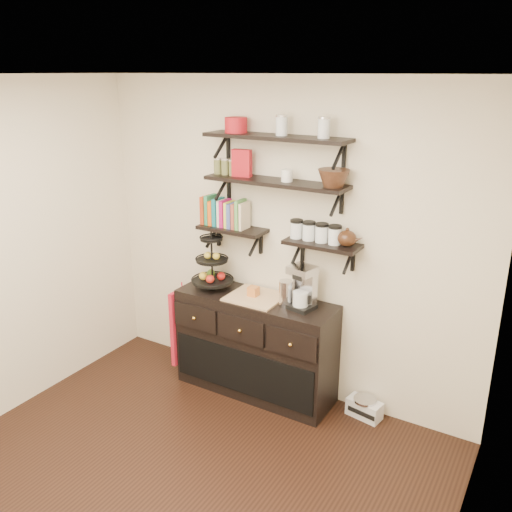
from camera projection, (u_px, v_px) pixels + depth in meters
The scene contains 22 objects.
floor at pixel (154, 505), 3.58m from camera, with size 3.50×3.50×0.00m, color black.
ceiling at pixel (121, 75), 2.70m from camera, with size 3.50×3.50×0.02m, color white.
back_wall at pixel (282, 242), 4.57m from camera, with size 3.50×0.02×2.70m, color beige.
right_wall at pixel (452, 412), 2.30m from camera, with size 0.02×3.50×2.70m, color beige.
shelf_top at pixel (276, 138), 4.17m from camera, with size 1.20×0.27×0.23m.
shelf_mid at pixel (275, 182), 4.29m from camera, with size 1.20×0.27×0.23m.
shelf_low_left at pixel (233, 230), 4.65m from camera, with size 0.60×0.25×0.23m.
shelf_low_right at pixel (322, 245), 4.24m from camera, with size 0.60×0.25×0.23m.
cookbooks at pixel (226, 213), 4.63m from camera, with size 0.40×0.15×0.26m.
glass_canisters at pixel (315, 233), 4.24m from camera, with size 0.43×0.10×0.13m.
sideboard at pixel (256, 345), 4.72m from camera, with size 1.40×0.50×0.92m.
fruit_stand at pixel (213, 268), 4.73m from camera, with size 0.36×0.36×0.54m.
candle at pixel (253, 291), 4.57m from camera, with size 0.08×0.08×0.08m, color #BD682B.
coffee_maker at pixel (303, 288), 4.34m from camera, with size 0.23×0.23×0.36m.
thermal_carafe at pixel (286, 294), 4.38m from camera, with size 0.11×0.11×0.22m, color silver.
apron at pixel (182, 325), 4.98m from camera, with size 0.04×0.30×0.71m, color #A61124.
radio at pixel (364, 408), 4.47m from camera, with size 0.30×0.22×0.17m.
recipe_box at pixel (242, 163), 4.39m from camera, with size 0.16×0.06×0.22m, color #A6131C.
walnut_bowl at pixel (334, 178), 4.02m from camera, with size 0.24×0.24×0.13m, color black, non-canonical shape.
ramekins at pixel (287, 175), 4.21m from camera, with size 0.09×0.09×0.10m, color white.
teapot at pixel (347, 237), 4.11m from camera, with size 0.20×0.15×0.15m, color #341C0F, non-canonical shape.
red_pot at pixel (236, 125), 4.32m from camera, with size 0.18×0.18×0.12m, color #A6131C.
Camera 1 is at (2.04, -2.11, 2.72)m, focal length 38.00 mm.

